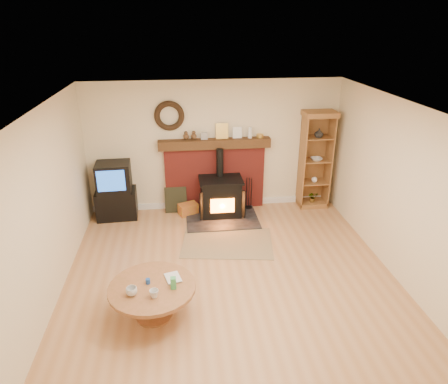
{
  "coord_description": "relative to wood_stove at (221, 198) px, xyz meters",
  "views": [
    {
      "loc": [
        -0.7,
        -4.85,
        3.66
      ],
      "look_at": [
        -0.01,
        1.0,
        1.07
      ],
      "focal_mm": 32.0,
      "sensor_mm": 36.0,
      "label": 1
    }
  ],
  "objects": [
    {
      "name": "coffee_table",
      "position": [
        -1.21,
        -2.83,
        0.01
      ],
      "size": [
        1.13,
        1.13,
        0.64
      ],
      "color": "brown",
      "rests_on": "ground"
    },
    {
      "name": "wood_stove",
      "position": [
        0.0,
        0.0,
        0.0
      ],
      "size": [
        1.4,
        1.0,
        1.34
      ],
      "color": "black",
      "rests_on": "ground"
    },
    {
      "name": "area_rug",
      "position": [
        -0.01,
        -1.08,
        -0.38
      ],
      "size": [
        1.71,
        1.3,
        0.01
      ],
      "primitive_type": "cube",
      "rotation": [
        0.0,
        0.0,
        -0.15
      ],
      "color": "brown",
      "rests_on": "ground"
    },
    {
      "name": "chimney_breast",
      "position": [
        -0.08,
        0.39,
        0.42
      ],
      "size": [
        2.2,
        0.22,
        1.78
      ],
      "color": "maroon",
      "rests_on": "ground"
    },
    {
      "name": "fire_tools",
      "position": [
        0.6,
        0.22,
        -0.25
      ],
      "size": [
        0.16,
        0.16,
        0.7
      ],
      "color": "black",
      "rests_on": "ground"
    },
    {
      "name": "ground",
      "position": [
        -0.08,
        -2.28,
        -0.38
      ],
      "size": [
        5.5,
        5.5,
        0.0
      ],
      "primitive_type": "plane",
      "color": "#B37A4A",
      "rests_on": "ground"
    },
    {
      "name": "tv_unit",
      "position": [
        -2.05,
        0.19,
        0.16
      ],
      "size": [
        0.79,
        0.58,
        1.13
      ],
      "color": "black",
      "rests_on": "ground"
    },
    {
      "name": "leaning_painting",
      "position": [
        -0.89,
        0.27,
        -0.12
      ],
      "size": [
        0.44,
        0.12,
        0.53
      ],
      "primitive_type": "cube",
      "rotation": [
        -0.17,
        0.0,
        0.0
      ],
      "color": "black",
      "rests_on": "ground"
    },
    {
      "name": "firelog_box",
      "position": [
        -0.65,
        0.12,
        -0.27
      ],
      "size": [
        0.43,
        0.35,
        0.23
      ],
      "primitive_type": "cube",
      "rotation": [
        0.0,
        0.0,
        0.38
      ],
      "color": "gold",
      "rests_on": "ground"
    },
    {
      "name": "curio_cabinet",
      "position": [
        1.96,
        0.28,
        0.62
      ],
      "size": [
        0.64,
        0.46,
        2.0
      ],
      "color": "brown",
      "rests_on": "ground"
    },
    {
      "name": "room_shell",
      "position": [
        -0.1,
        -2.18,
        1.33
      ],
      "size": [
        5.02,
        5.52,
        2.61
      ],
      "color": "beige",
      "rests_on": "ground"
    }
  ]
}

